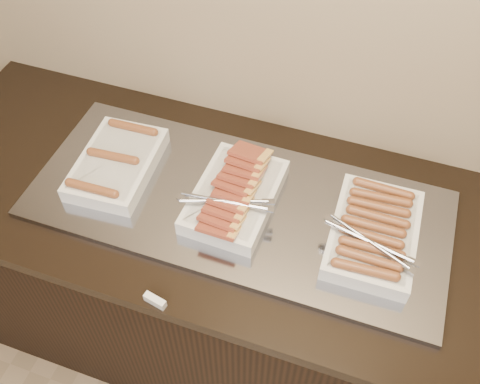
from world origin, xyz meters
name	(u,v)px	position (x,y,z in m)	size (l,w,h in m)	color
counter	(239,285)	(0.00, 2.13, 0.45)	(2.06, 0.76, 0.90)	black
warming_tray	(237,204)	(0.00, 2.13, 0.91)	(1.20, 0.50, 0.02)	gray
dish_left	(117,163)	(-0.39, 2.13, 0.95)	(0.23, 0.33, 0.07)	silver
dish_center	(234,195)	(-0.01, 2.13, 0.96)	(0.27, 0.35, 0.10)	silver
dish_right	(373,233)	(0.38, 2.13, 0.95)	(0.27, 0.34, 0.08)	silver
label_holder	(155,301)	(-0.10, 1.77, 0.91)	(0.06, 0.02, 0.02)	silver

